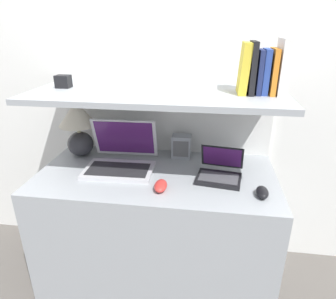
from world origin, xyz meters
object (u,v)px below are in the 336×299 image
(laptop_large, at_px, (121,158))
(second_mouse, at_px, (262,192))
(computer_mouse, at_px, (161,186))
(book_navy, at_px, (259,72))
(laptop_small, at_px, (220,172))
(book_blue, at_px, (265,72))
(table_lamp, at_px, (78,123))
(router_box, at_px, (181,146))
(book_black, at_px, (252,68))
(book_white, at_px, (282,67))
(book_orange, at_px, (273,72))
(book_yellow, at_px, (244,68))
(shelf_gadget, at_px, (63,81))

(laptop_large, height_order, second_mouse, laptop_large)
(computer_mouse, relative_size, book_navy, 0.56)
(laptop_small, distance_m, book_blue, 0.54)
(table_lamp, height_order, router_box, table_lamp)
(book_black, bearing_deg, laptop_large, -177.17)
(laptop_small, bearing_deg, laptop_large, 175.34)
(book_white, bearing_deg, book_black, 180.00)
(book_navy, bearing_deg, book_blue, 0.00)
(table_lamp, relative_size, router_box, 2.46)
(computer_mouse, distance_m, book_orange, 0.76)
(router_box, distance_m, book_black, 0.61)
(table_lamp, xyz_separation_m, laptop_small, (0.83, -0.18, -0.17))
(book_yellow, bearing_deg, book_navy, 0.00)
(book_white, bearing_deg, shelf_gadget, 180.00)
(laptop_large, xyz_separation_m, laptop_small, (0.54, -0.04, -0.02))
(router_box, xyz_separation_m, book_black, (0.34, -0.16, 0.48))
(book_white, bearing_deg, book_yellow, -180.00)
(book_white, distance_m, book_blue, 0.08)
(router_box, bearing_deg, second_mouse, -43.06)
(book_black, bearing_deg, shelf_gadget, 180.00)
(second_mouse, bearing_deg, book_yellow, 115.76)
(laptop_small, height_order, computer_mouse, laptop_small)
(laptop_large, height_order, laptop_small, laptop_large)
(book_white, distance_m, shelf_gadget, 1.09)
(book_black, bearing_deg, computer_mouse, -148.96)
(computer_mouse, distance_m, book_blue, 0.73)
(book_yellow, height_order, shelf_gadget, book_yellow)
(table_lamp, xyz_separation_m, shelf_gadget, (-0.01, -0.10, 0.26))
(laptop_small, height_order, book_orange, book_orange)
(computer_mouse, height_order, book_white, book_white)
(book_black, xyz_separation_m, shelf_gadget, (-0.95, 0.00, -0.09))
(book_white, distance_m, book_black, 0.13)
(book_navy, distance_m, shelf_gadget, 0.99)
(computer_mouse, relative_size, second_mouse, 1.10)
(table_lamp, distance_m, book_yellow, 0.98)
(table_lamp, distance_m, shelf_gadget, 0.28)
(book_orange, relative_size, book_blue, 1.01)
(book_blue, distance_m, book_navy, 0.03)
(book_blue, height_order, book_black, book_black)
(laptop_large, bearing_deg, laptop_small, -4.66)
(laptop_large, height_order, book_yellow, book_yellow)
(router_box, relative_size, book_navy, 0.68)
(second_mouse, height_order, book_white, book_white)
(book_blue, height_order, shelf_gadget, book_blue)
(book_white, relative_size, book_yellow, 1.08)
(book_white, bearing_deg, book_blue, 180.00)
(computer_mouse, xyz_separation_m, shelf_gadget, (-0.55, 0.24, 0.44))
(book_yellow, bearing_deg, laptop_large, -177.01)
(book_black, bearing_deg, table_lamp, 173.95)
(book_blue, bearing_deg, router_box, 158.74)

